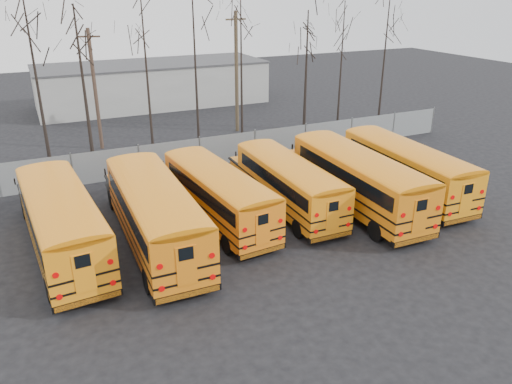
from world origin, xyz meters
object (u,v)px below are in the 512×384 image
bus_c (216,191)px  bus_d (287,180)px  utility_pole_right (237,72)px  utility_pole_left (95,89)px  bus_b (154,209)px  bus_a (60,217)px  bus_e (356,175)px  bus_f (404,165)px

bus_c → bus_d: 3.94m
utility_pole_right → utility_pole_left: bearing=178.4°
bus_d → utility_pole_right: utility_pole_right is taller
bus_b → utility_pole_right: size_ratio=1.22×
bus_a → bus_e: 14.75m
bus_b → bus_f: 14.45m
bus_b → bus_e: bearing=-0.5°
bus_b → bus_c: (3.50, 1.27, -0.19)m
bus_b → bus_f: (14.44, 0.16, -0.10)m
bus_b → bus_c: bus_b is taller
bus_c → bus_e: (7.29, -1.58, 0.18)m
bus_a → bus_d: size_ratio=1.10×
bus_a → utility_pole_left: (4.09, 15.50, 2.57)m
bus_a → bus_e: (14.69, -1.29, 0.06)m
bus_b → bus_c: size_ratio=1.10×
utility_pole_left → utility_pole_right: (10.99, 0.16, 0.46)m
bus_b → bus_e: 10.80m
bus_e → bus_b: bearing=179.9°
bus_a → bus_b: (3.89, -0.99, 0.06)m
bus_a → bus_f: bearing=-6.6°
bus_a → bus_b: size_ratio=0.97×
bus_b → bus_d: (7.44, 1.14, -0.21)m
bus_f → utility_pole_left: (-14.25, 16.33, 2.61)m
bus_c → utility_pole_left: (-3.30, 15.21, 2.69)m
bus_f → utility_pole_left: 21.83m
bus_f → utility_pole_right: bearing=103.5°
bus_e → bus_f: (3.65, 0.46, -0.10)m
utility_pole_right → bus_d: bearing=-106.0°
bus_b → utility_pole_right: (11.18, 16.65, 2.96)m
bus_b → utility_pole_right: 20.27m
bus_c → utility_pole_left: 15.80m
utility_pole_left → utility_pole_right: bearing=19.3°
bus_c → utility_pole_right: (7.68, 15.37, 3.15)m
bus_c → bus_d: size_ratio=1.03×
bus_b → bus_d: bearing=9.8°
bus_f → bus_e: bearing=-170.5°
bus_e → bus_a: bearing=176.5°
bus_e → utility_pole_right: 17.21m
bus_d → bus_a: bearing=-178.6°
bus_e → bus_f: bearing=8.7°
bus_d → bus_f: bearing=-7.4°
bus_a → bus_e: size_ratio=0.98×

